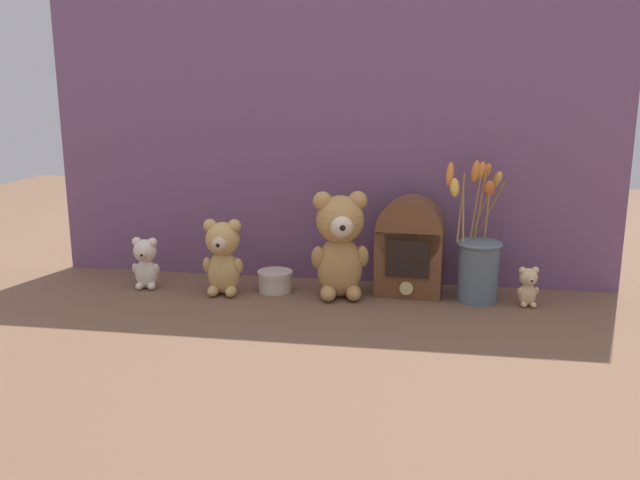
% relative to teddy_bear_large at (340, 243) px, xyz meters
% --- Properties ---
extents(ground_plane, '(4.00, 4.00, 0.00)m').
position_rel_teddy_bear_large_xyz_m(ground_plane, '(-0.05, -0.01, -0.14)').
color(ground_plane, brown).
extents(backdrop_wall, '(1.55, 0.02, 0.79)m').
position_rel_teddy_bear_large_xyz_m(backdrop_wall, '(-0.05, 0.16, 0.25)').
color(backdrop_wall, '#704C70').
rests_on(backdrop_wall, ground).
extents(teddy_bear_large, '(0.15, 0.14, 0.28)m').
position_rel_teddy_bear_large_xyz_m(teddy_bear_large, '(0.00, 0.00, 0.00)').
color(teddy_bear_large, tan).
rests_on(teddy_bear_large, ground).
extents(teddy_bear_medium, '(0.11, 0.10, 0.20)m').
position_rel_teddy_bear_large_xyz_m(teddy_bear_medium, '(-0.30, -0.02, -0.04)').
color(teddy_bear_medium, tan).
rests_on(teddy_bear_medium, ground).
extents(teddy_bear_small, '(0.08, 0.07, 0.14)m').
position_rel_teddy_bear_large_xyz_m(teddy_bear_small, '(-0.52, -0.01, -0.07)').
color(teddy_bear_small, beige).
rests_on(teddy_bear_small, ground).
extents(teddy_bear_tiny, '(0.06, 0.05, 0.10)m').
position_rel_teddy_bear_large_xyz_m(teddy_bear_tiny, '(0.47, 0.00, -0.09)').
color(teddy_bear_tiny, '#DBBC84').
rests_on(teddy_bear_tiny, ground).
extents(flower_vase, '(0.15, 0.15, 0.35)m').
position_rel_teddy_bear_large_xyz_m(flower_vase, '(0.35, 0.03, -0.04)').
color(flower_vase, slate).
rests_on(flower_vase, ground).
extents(vintage_radio, '(0.18, 0.12, 0.26)m').
position_rel_teddy_bear_large_xyz_m(vintage_radio, '(0.17, 0.05, -0.01)').
color(vintage_radio, brown).
rests_on(vintage_radio, ground).
extents(decorative_tin_tall, '(0.09, 0.09, 0.05)m').
position_rel_teddy_bear_large_xyz_m(decorative_tin_tall, '(-0.18, 0.02, -0.12)').
color(decorative_tin_tall, beige).
rests_on(decorative_tin_tall, ground).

